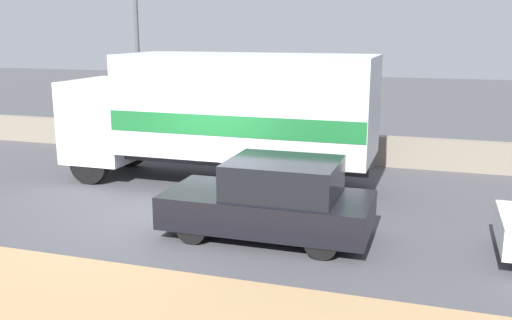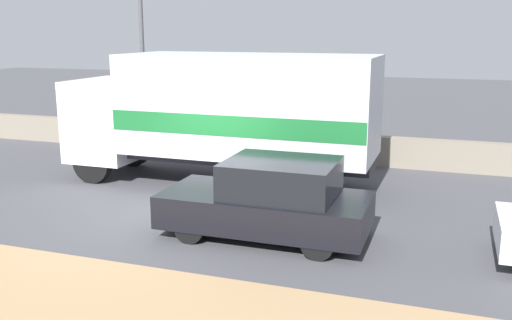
% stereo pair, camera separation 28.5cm
% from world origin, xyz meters
% --- Properties ---
extents(ground_plane, '(80.00, 80.00, 0.00)m').
position_xyz_m(ground_plane, '(0.00, 0.00, 0.00)').
color(ground_plane, '#47474C').
extents(stone_wall_backdrop, '(60.00, 0.35, 0.90)m').
position_xyz_m(stone_wall_backdrop, '(0.00, 6.17, 0.45)').
color(stone_wall_backdrop, gray).
rests_on(stone_wall_backdrop, ground_plane).
extents(street_lamp, '(0.56, 0.28, 7.62)m').
position_xyz_m(street_lamp, '(-4.37, 5.57, 4.37)').
color(street_lamp, '#4C4C51').
rests_on(street_lamp, ground_plane).
extents(box_truck, '(8.20, 2.59, 3.42)m').
position_xyz_m(box_truck, '(-0.30, 2.73, 1.93)').
color(box_truck, silver).
rests_on(box_truck, ground_plane).
extents(car_hatchback, '(4.06, 1.88, 1.57)m').
position_xyz_m(car_hatchback, '(1.99, -0.70, 0.76)').
color(car_hatchback, black).
rests_on(car_hatchback, ground_plane).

